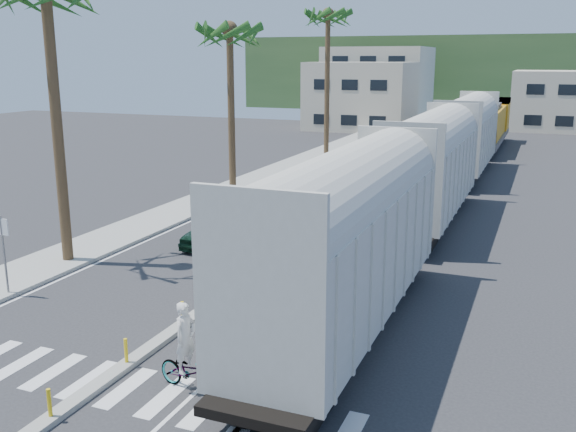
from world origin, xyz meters
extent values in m
plane|color=#28282B|center=(0.00, 0.00, 0.00)|extent=(140.00, 140.00, 0.00)
cube|color=gray|center=(-8.50, 25.00, 0.07)|extent=(3.00, 90.00, 0.15)
cube|color=black|center=(4.28, 28.00, 0.03)|extent=(0.12, 100.00, 0.06)
cube|color=black|center=(5.72, 28.00, 0.03)|extent=(0.12, 100.00, 0.06)
cube|color=gray|center=(0.00, 20.00, 0.07)|extent=(0.45, 60.00, 0.15)
cylinder|color=yellow|center=(0.00, -4.00, 0.50)|extent=(0.10, 0.10, 0.70)
cylinder|color=yellow|center=(0.00, -1.00, 0.50)|extent=(0.10, 0.10, 0.70)
cylinder|color=yellow|center=(0.00, 2.00, 0.50)|extent=(0.10, 0.10, 0.70)
cylinder|color=yellow|center=(0.00, 5.00, 0.50)|extent=(0.10, 0.10, 0.70)
cylinder|color=yellow|center=(0.00, 8.00, 0.50)|extent=(0.10, 0.10, 0.70)
cylinder|color=yellow|center=(0.00, 11.00, 0.50)|extent=(0.10, 0.10, 0.70)
cylinder|color=yellow|center=(0.00, 14.00, 0.50)|extent=(0.10, 0.10, 0.70)
cylinder|color=yellow|center=(0.00, 17.00, 0.50)|extent=(0.10, 0.10, 0.70)
cylinder|color=yellow|center=(0.00, 20.00, 0.50)|extent=(0.10, 0.10, 0.70)
cylinder|color=yellow|center=(0.00, 23.00, 0.50)|extent=(0.10, 0.10, 0.70)
cylinder|color=yellow|center=(0.00, 26.00, 0.50)|extent=(0.10, 0.10, 0.70)
cylinder|color=yellow|center=(0.00, 29.00, 0.50)|extent=(0.10, 0.10, 0.70)
cylinder|color=yellow|center=(0.00, 32.00, 0.50)|extent=(0.10, 0.10, 0.70)
cylinder|color=yellow|center=(0.00, 35.00, 0.50)|extent=(0.10, 0.10, 0.70)
cylinder|color=yellow|center=(0.00, 38.00, 0.50)|extent=(0.10, 0.10, 0.70)
cylinder|color=yellow|center=(0.00, 41.00, 0.50)|extent=(0.10, 0.10, 0.70)
cube|color=silver|center=(0.00, -2.00, 0.01)|extent=(14.00, 2.20, 0.01)
cube|color=silver|center=(-6.80, 25.00, 0.00)|extent=(0.12, 90.00, 0.01)
cube|color=silver|center=(2.50, 25.00, 0.00)|extent=(0.12, 90.00, 0.01)
cube|color=#B7B5A7|center=(5.00, 3.37, 2.70)|extent=(3.00, 12.88, 3.40)
cylinder|color=#B7B5A7|center=(5.00, 3.37, 4.40)|extent=(2.90, 12.58, 2.90)
cube|color=black|center=(5.00, 3.37, 0.50)|extent=(2.60, 12.88, 1.00)
cube|color=#B7B5A7|center=(5.00, 18.37, 2.70)|extent=(3.00, 12.88, 3.40)
cylinder|color=#B7B5A7|center=(5.00, 18.37, 4.40)|extent=(2.90, 12.58, 2.90)
cube|color=black|center=(5.00, 18.37, 0.50)|extent=(2.60, 12.88, 1.00)
cube|color=#B7B5A7|center=(5.00, 33.37, 2.70)|extent=(3.00, 12.88, 3.40)
cylinder|color=#B7B5A7|center=(5.00, 33.37, 4.40)|extent=(2.90, 12.58, 2.90)
cube|color=black|center=(5.00, 33.37, 0.50)|extent=(2.60, 12.88, 1.00)
cube|color=#4C4C4F|center=(5.00, 49.37, 1.05)|extent=(3.00, 17.00, 0.50)
cube|color=#C78313|center=(5.00, 48.37, 2.60)|extent=(2.70, 12.24, 2.60)
cube|color=#C78313|center=(5.00, 55.15, 2.90)|extent=(3.00, 3.74, 3.20)
cube|color=black|center=(5.00, 49.37, 0.45)|extent=(2.60, 13.60, 0.90)
cylinder|color=brown|center=(-8.00, 6.00, 5.50)|extent=(0.44, 0.44, 11.00)
cylinder|color=brown|center=(-8.30, 22.00, 5.00)|extent=(0.44, 0.44, 10.00)
sphere|color=#22541A|center=(-8.30, 22.00, 10.15)|extent=(3.20, 3.20, 3.20)
cylinder|color=brown|center=(-8.00, 40.00, 6.00)|extent=(0.44, 0.44, 12.00)
sphere|color=#22541A|center=(-8.00, 40.00, 12.15)|extent=(3.20, 3.20, 3.20)
cylinder|color=slate|center=(-7.30, 2.00, 1.50)|extent=(0.08, 0.08, 3.00)
cube|color=silver|center=(-7.30, 2.00, 2.60)|extent=(0.60, 0.04, 0.60)
cube|color=beige|center=(-11.00, 62.00, 4.00)|extent=(12.00, 10.00, 8.00)
cube|color=beige|center=(-13.00, 78.00, 5.00)|extent=(14.00, 12.00, 10.00)
cube|color=beige|center=(12.00, 70.00, 3.50)|extent=(12.00, 10.00, 7.00)
cube|color=#385628|center=(0.00, 100.00, 6.00)|extent=(80.00, 20.00, 12.00)
imported|color=black|center=(-3.60, 10.68, 0.71)|extent=(1.86, 4.25, 1.42)
imported|color=black|center=(-3.28, 16.95, 0.83)|extent=(2.59, 5.31, 1.65)
imported|color=black|center=(-3.87, 22.85, 0.67)|extent=(2.55, 4.88, 1.34)
imported|color=#A0A3A5|center=(-2.93, 27.69, 0.62)|extent=(2.13, 4.49, 1.24)
imported|color=#9EA0A5|center=(2.35, -1.50, 0.54)|extent=(1.61, 2.36, 1.08)
imported|color=silver|center=(2.25, -1.50, 1.49)|extent=(0.88, 0.75, 1.87)
camera|label=1|loc=(10.32, -14.51, 8.37)|focal=40.00mm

